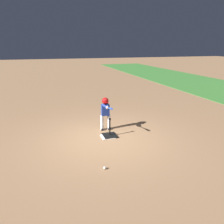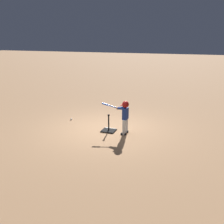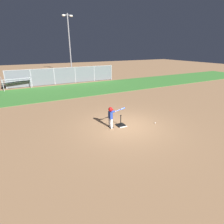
# 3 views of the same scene
# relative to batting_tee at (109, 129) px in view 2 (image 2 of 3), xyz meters

# --- Properties ---
(ground_plane) EXTENTS (90.00, 90.00, 0.00)m
(ground_plane) POSITION_rel_batting_tee_xyz_m (0.18, -0.23, -0.07)
(ground_plane) COLOR #99704C
(home_plate) EXTENTS (0.46, 0.46, 0.02)m
(home_plate) POSITION_rel_batting_tee_xyz_m (0.04, -0.09, -0.06)
(home_plate) COLOR white
(home_plate) RESTS_ON ground_plane
(batting_tee) EXTENTS (0.50, 0.45, 0.64)m
(batting_tee) POSITION_rel_batting_tee_xyz_m (0.00, 0.00, 0.00)
(batting_tee) COLOR black
(batting_tee) RESTS_ON ground_plane
(batter_child) EXTENTS (1.02, 0.38, 1.20)m
(batter_child) POSITION_rel_batting_tee_xyz_m (-0.61, 0.03, 0.69)
(batter_child) COLOR silver
(batter_child) RESTS_ON ground_plane
(baseball) EXTENTS (0.07, 0.07, 0.07)m
(baseball) POSITION_rel_batting_tee_xyz_m (1.95, -0.73, -0.03)
(baseball) COLOR white
(baseball) RESTS_ON ground_plane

